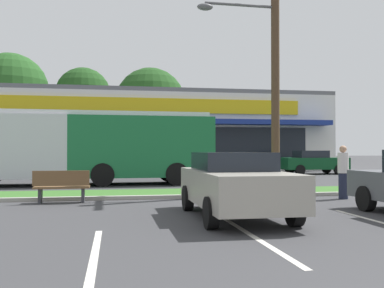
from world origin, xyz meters
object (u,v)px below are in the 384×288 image
Objects in this scene: bus_stop_bench at (62,186)px; car_0 at (234,183)px; city_bus at (82,145)px; car_3 at (313,162)px; utility_pole at (271,54)px; pedestrian_near_bench at (343,172)px.

bus_stop_bench is 5.55m from car_0.
bus_stop_bench is 0.36× the size of car_0.
car_3 is (14.19, 6.67, -0.98)m from city_bus.
car_0 is at bearing -120.44° from car_3.
car_0 is (4.12, -10.46, -0.98)m from city_bus.
utility_pole reaches higher than car_3.
car_3 is (7.23, 11.88, -4.21)m from utility_pole.
utility_pole reaches higher than bus_stop_bench.
city_bus is 11.29m from car_0.
bus_stop_bench is at bearing -130.12° from car_0.
car_0 is 1.05× the size of car_3.
pedestrian_near_bench is at bearing -53.10° from utility_pole.
city_bus reaches higher than car_0.
bus_stop_bench is 19.72m from car_3.
car_3 is (14.31, 13.56, 0.28)m from bus_stop_bench.
car_0 is 5.43m from pedestrian_near_bench.
utility_pole is at bearing 141.53° from city_bus.
car_3 reaches higher than car_0.
utility_pole is 4.93m from pedestrian_near_bench.
utility_pole is at bearing -121.33° from car_3.
car_3 reaches higher than bus_stop_bench.
car_3 is at bearing -82.63° from pedestrian_near_bench.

